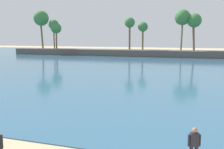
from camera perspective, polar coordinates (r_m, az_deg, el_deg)
name	(u,v)px	position (r m, az deg, el deg)	size (l,w,h in m)	color
sea	(170,60)	(60.88, 12.75, 3.15)	(220.00, 99.60, 0.06)	#33607F
palm_headland	(170,43)	(70.65, 12.85, 6.92)	(96.06, 6.40, 13.42)	#514C47
person_at_waterline	(194,145)	(11.53, 17.86, -14.81)	(0.53, 0.30, 1.67)	#23232D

